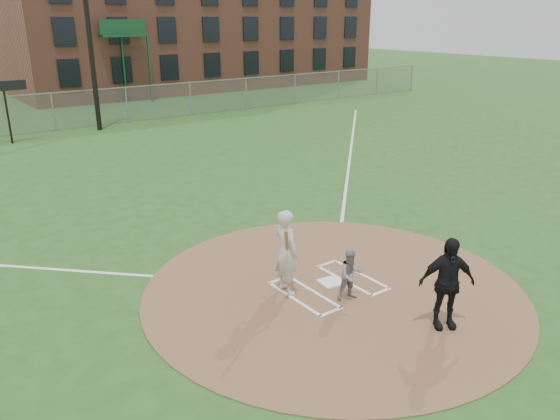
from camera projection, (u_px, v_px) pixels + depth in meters
ground at (333, 289)px, 12.14m from camera, size 140.00×140.00×0.00m
dirt_circle at (333, 289)px, 12.14m from camera, size 8.40×8.40×0.02m
home_plate at (331, 282)px, 12.38m from camera, size 0.55×0.55×0.03m
foul_line_first at (350, 154)px, 23.99m from camera, size 17.04×17.04×0.01m
catcher at (351, 275)px, 11.51m from camera, size 0.64×0.56×1.13m
umpire at (447, 283)px, 10.37m from camera, size 1.16×0.95×1.85m
batters_boxes at (329, 286)px, 12.24m from camera, size 2.08×1.88×0.01m
batter_at_plate at (286, 252)px, 11.68m from camera, size 0.76×1.01×1.90m
outfield_fence at (53, 112)px, 28.49m from camera, size 56.08×0.08×2.03m
scoreboard_sign at (4, 93)px, 25.27m from camera, size 2.00×0.10×2.93m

